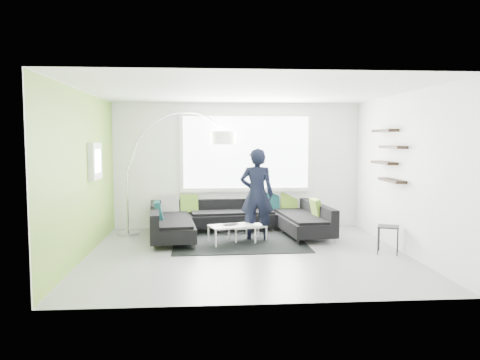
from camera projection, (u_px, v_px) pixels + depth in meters
name	position (u px, v px, depth m)	size (l,w,h in m)	color
ground	(247.00, 254.00, 8.14)	(5.50, 5.50, 0.00)	gray
room_shell	(248.00, 150.00, 8.19)	(5.54, 5.04, 2.82)	white
sectional_sofa	(238.00, 220.00, 9.58)	(3.73, 2.53, 0.76)	black
rug	(239.00, 243.00, 8.96)	(2.51, 1.83, 0.01)	black
coffee_table	(240.00, 233.00, 9.07)	(1.08, 0.63, 0.35)	silver
arc_lamp	(127.00, 173.00, 9.65)	(2.43, 1.03, 2.58)	silver
side_table	(388.00, 240.00, 8.15)	(0.35, 0.35, 0.48)	black
person	(257.00, 194.00, 9.21)	(0.71, 0.52, 1.81)	black
laptop	(232.00, 225.00, 8.90)	(0.38, 0.32, 0.03)	black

